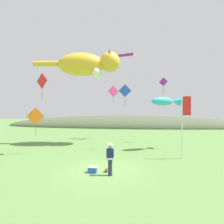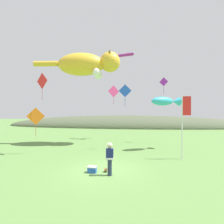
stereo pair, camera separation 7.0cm
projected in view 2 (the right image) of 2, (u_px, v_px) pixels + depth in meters
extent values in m
plane|color=#5B8442|center=(104.00, 170.00, 10.38)|extent=(120.00, 120.00, 0.00)
ellipsoid|color=#4C563D|center=(126.00, 126.00, 39.48)|extent=(56.14, 12.28, 5.00)
cylinder|color=#232D47|center=(110.00, 167.00, 9.58)|extent=(0.24, 0.24, 0.88)
cube|color=navy|center=(110.00, 154.00, 9.58)|extent=(0.42, 0.27, 0.60)
cube|color=white|center=(110.00, 158.00, 9.58)|extent=(0.44, 0.29, 0.10)
sphere|color=tan|center=(110.00, 147.00, 9.57)|extent=(0.20, 0.20, 0.20)
cylinder|color=beige|center=(110.00, 145.00, 9.57)|extent=(0.30, 0.30, 0.09)
cylinder|color=beige|center=(110.00, 144.00, 9.57)|extent=(0.20, 0.20, 0.07)
cylinder|color=olive|center=(106.00, 170.00, 10.12)|extent=(0.13, 0.19, 0.19)
cylinder|color=brown|center=(105.00, 170.00, 10.12)|extent=(0.02, 0.25, 0.25)
cylinder|color=brown|center=(107.00, 170.00, 10.11)|extent=(0.02, 0.25, 0.25)
cube|color=blue|center=(92.00, 170.00, 10.03)|extent=(0.49, 0.34, 0.30)
cube|color=white|center=(92.00, 167.00, 10.03)|extent=(0.50, 0.35, 0.06)
cylinder|color=silver|center=(182.00, 127.00, 12.82)|extent=(0.08, 0.08, 4.67)
cube|color=red|center=(187.00, 106.00, 12.77)|extent=(0.60, 0.03, 1.40)
ellipsoid|color=gold|center=(81.00, 64.00, 18.67)|extent=(5.22, 3.05, 2.39)
ellipsoid|color=white|center=(83.00, 68.00, 18.66)|extent=(3.37, 1.72, 1.31)
sphere|color=gold|center=(110.00, 62.00, 18.56)|extent=(2.15, 2.15, 2.15)
cone|color=#503E10|center=(110.00, 56.00, 19.14)|extent=(0.83, 0.83, 0.72)
cone|color=#503E10|center=(110.00, 53.00, 17.96)|extent=(0.83, 0.83, 0.72)
sphere|color=white|center=(98.00, 75.00, 19.34)|extent=(0.86, 0.86, 0.86)
sphere|color=white|center=(97.00, 72.00, 17.89)|extent=(0.86, 0.86, 0.86)
cylinder|color=gold|center=(46.00, 64.00, 18.81)|extent=(2.66, 0.80, 0.57)
ellipsoid|color=#33B2CC|center=(162.00, 101.00, 15.86)|extent=(2.40, 1.76, 0.80)
cone|color=#33B2CC|center=(176.00, 101.00, 16.35)|extent=(1.01, 1.04, 0.80)
cone|color=#33B2CC|center=(162.00, 97.00, 15.83)|extent=(0.50, 0.50, 0.37)
sphere|color=black|center=(154.00, 100.00, 15.87)|extent=(0.19, 0.19, 0.19)
cylinder|color=#8C268C|center=(126.00, 55.00, 21.92)|extent=(2.13, 0.92, 0.36)
torus|color=white|center=(134.00, 54.00, 21.51)|extent=(0.18, 0.44, 0.44)
cube|color=red|center=(42.00, 81.00, 14.27)|extent=(1.22, 0.59, 1.34)
cylinder|color=black|center=(42.00, 81.00, 14.28)|extent=(0.82, 0.40, 0.02)
cube|color=maroon|center=(42.00, 95.00, 14.27)|extent=(0.03, 0.02, 0.90)
cube|color=#E53F8C|center=(114.00, 91.00, 22.38)|extent=(1.35, 0.78, 1.54)
cylinder|color=black|center=(114.00, 91.00, 22.39)|extent=(0.91, 0.53, 0.02)
cube|color=#A02C62|center=(114.00, 101.00, 22.39)|extent=(0.03, 0.02, 0.90)
cube|color=blue|center=(125.00, 91.00, 16.18)|extent=(1.20, 0.06, 1.20)
cylinder|color=black|center=(125.00, 91.00, 16.19)|extent=(0.81, 0.04, 0.02)
cube|color=#1A3E97|center=(125.00, 102.00, 16.19)|extent=(0.03, 0.01, 0.90)
cube|color=purple|center=(164.00, 82.00, 19.64)|extent=(0.91, 0.43, 0.99)
cylinder|color=black|center=(164.00, 82.00, 19.65)|extent=(0.61, 0.29, 0.02)
cube|color=#6B1A7C|center=(164.00, 90.00, 19.65)|extent=(0.03, 0.02, 0.90)
cube|color=orange|center=(36.00, 116.00, 14.37)|extent=(1.38, 0.47, 1.44)
cylinder|color=black|center=(36.00, 116.00, 14.38)|extent=(0.93, 0.32, 0.02)
cube|color=#A95011|center=(36.00, 130.00, 14.38)|extent=(0.03, 0.02, 0.90)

